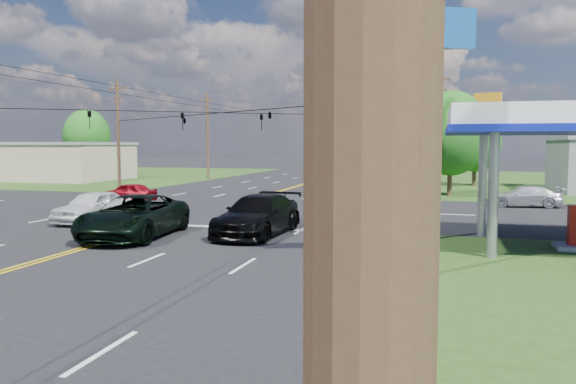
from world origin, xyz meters
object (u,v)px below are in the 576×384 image
(pole_left_far, at_px, (208,135))
(pickup_dkgreen, at_px, (134,216))
(tree_right_a, at_px, (451,133))
(pole_ne, at_px, (437,132))
(pole_right_far, at_px, (438,134))
(pickup_white, at_px, (93,206))
(tree_right_b, at_px, (475,143))
(tree_far_l, at_px, (87,136))
(pole_nw, at_px, (118,134))
(retail_nw, at_px, (50,162))
(polesign_se, at_px, (436,65))
(suv_black, at_px, (258,215))
(pole_se, at_px, (436,122))

(pole_left_far, relative_size, pickup_dkgreen, 1.53)
(pole_left_far, bearing_deg, tree_right_a, -30.65)
(pole_ne, bearing_deg, tree_right_a, 71.57)
(pole_right_far, distance_m, pickup_white, 40.07)
(tree_right_a, distance_m, tree_right_b, 12.27)
(tree_right_b, xyz_separation_m, pickup_dkgreen, (-16.00, -35.71, -3.31))
(tree_far_l, bearing_deg, pickup_white, -55.05)
(pole_nw, relative_size, tree_far_l, 1.09)
(retail_nw, bearing_deg, tree_right_b, 2.46)
(pickup_white, relative_size, polesign_se, 0.60)
(pole_right_far, xyz_separation_m, tree_right_b, (3.50, -4.00, -0.95))
(pickup_white, bearing_deg, tree_right_a, 52.99)
(pole_right_far, height_order, tree_far_l, pole_right_far)
(retail_nw, relative_size, suv_black, 2.64)
(pole_nw, distance_m, pickup_white, 19.65)
(tree_far_l, xyz_separation_m, pickup_white, (27.95, -40.00, -4.38))
(pole_ne, relative_size, tree_right_a, 1.16)
(polesign_se, bearing_deg, pole_nw, 136.45)
(tree_right_a, bearing_deg, pickup_white, -132.06)
(pole_nw, distance_m, tree_far_l, 29.83)
(retail_nw, bearing_deg, polesign_se, -41.25)
(pole_left_far, relative_size, suv_black, 1.65)
(tree_right_a, bearing_deg, pole_left_far, 149.35)
(tree_right_a, height_order, polesign_se, tree_right_a)
(tree_right_a, relative_size, pickup_dkgreen, 1.25)
(retail_nw, relative_size, pole_left_far, 1.60)
(tree_far_l, bearing_deg, polesign_se, -46.68)
(pole_left_far, xyz_separation_m, tree_far_l, (-19.00, 4.00, 0.03))
(pole_nw, relative_size, tree_right_a, 1.16)
(pole_right_far, bearing_deg, pickup_white, -115.34)
(pole_right_far, distance_m, tree_right_b, 5.40)
(pole_ne, xyz_separation_m, tree_far_l, (-45.00, 23.00, 0.28))
(pole_se, xyz_separation_m, tree_right_a, (1.00, 21.00, -0.05))
(suv_black, distance_m, polesign_se, 11.07)
(pole_se, xyz_separation_m, tree_far_l, (-45.00, 41.00, 0.28))
(pole_right_far, bearing_deg, tree_far_l, 174.92)
(pole_se, bearing_deg, suv_black, -174.50)
(suv_black, bearing_deg, pole_left_far, 120.62)
(tree_right_a, xyz_separation_m, pickup_dkgreen, (-13.50, -23.71, -3.96))
(pole_left_far, bearing_deg, polesign_se, -59.26)
(pole_nw, relative_size, pole_right_far, 0.95)
(pole_nw, height_order, tree_right_b, pole_nw)
(tree_right_b, bearing_deg, pole_se, -96.05)
(pole_se, relative_size, pole_nw, 1.00)
(pole_left_far, xyz_separation_m, polesign_se, (26.00, -43.71, 1.17))
(retail_nw, xyz_separation_m, pole_right_far, (43.00, 6.00, 3.17))
(polesign_se, bearing_deg, pole_right_far, 90.00)
(polesign_se, bearing_deg, pickup_white, 155.66)
(pole_left_far, bearing_deg, pickup_dkgreen, -71.22)
(pole_ne, bearing_deg, pole_left_far, 143.84)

